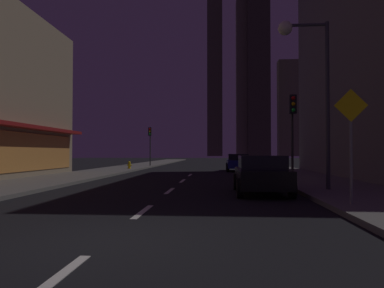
% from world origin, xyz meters
% --- Properties ---
extents(ground_plane, '(78.00, 136.00, 0.10)m').
position_xyz_m(ground_plane, '(0.00, 32.00, -0.05)').
color(ground_plane, black).
extents(sidewalk_right, '(4.00, 76.00, 0.15)m').
position_xyz_m(sidewalk_right, '(7.00, 32.00, 0.07)').
color(sidewalk_right, '#605E59').
rests_on(sidewalk_right, ground).
extents(sidewalk_left, '(4.00, 76.00, 0.15)m').
position_xyz_m(sidewalk_left, '(-7.00, 32.00, 0.07)').
color(sidewalk_left, '#605E59').
rests_on(sidewalk_left, ground).
extents(lane_marking_center, '(0.16, 23.00, 0.01)m').
position_xyz_m(lane_marking_center, '(0.00, 8.40, 0.01)').
color(lane_marking_center, silver).
rests_on(lane_marking_center, ground).
extents(skyscraper_distant_tall, '(6.80, 6.97, 70.54)m').
position_xyz_m(skyscraper_distant_tall, '(0.14, 158.70, 35.27)').
color(skyscraper_distant_tall, '#484436').
rests_on(skyscraper_distant_tall, ground).
extents(skyscraper_distant_mid, '(7.15, 7.49, 68.00)m').
position_xyz_m(skyscraper_distant_mid, '(13.10, 151.49, 34.00)').
color(skyscraper_distant_mid, '#5F5B47').
rests_on(skyscraper_distant_mid, ground).
extents(skyscraper_distant_short, '(8.99, 6.14, 76.55)m').
position_xyz_m(skyscraper_distant_short, '(18.43, 144.49, 38.27)').
color(skyscraper_distant_short, '#343227').
rests_on(skyscraper_distant_short, ground).
extents(skyscraper_distant_slender, '(8.62, 5.90, 42.37)m').
position_xyz_m(skyscraper_distant_slender, '(32.46, 156.30, 21.18)').
color(skyscraper_distant_slender, '#5D5846').
rests_on(skyscraper_distant_slender, ground).
extents(car_parked_near, '(1.98, 4.24, 1.45)m').
position_xyz_m(car_parked_near, '(3.60, 7.65, 0.74)').
color(car_parked_near, black).
rests_on(car_parked_near, ground).
extents(car_parked_far, '(1.98, 4.24, 1.45)m').
position_xyz_m(car_parked_far, '(3.60, 24.46, 0.74)').
color(car_parked_far, navy).
rests_on(car_parked_far, ground).
extents(fire_hydrant_far_left, '(0.42, 0.30, 0.65)m').
position_xyz_m(fire_hydrant_far_left, '(-5.90, 25.21, 0.45)').
color(fire_hydrant_far_left, gold).
rests_on(fire_hydrant_far_left, sidewalk_left).
extents(traffic_light_near_right, '(0.32, 0.48, 4.20)m').
position_xyz_m(traffic_light_near_right, '(5.50, 11.23, 3.19)').
color(traffic_light_near_right, '#2D2D2D').
rests_on(traffic_light_near_right, sidewalk_right).
extents(traffic_light_far_left, '(0.32, 0.48, 4.20)m').
position_xyz_m(traffic_light_far_left, '(-5.50, 32.68, 3.19)').
color(traffic_light_far_left, '#2D2D2D').
rests_on(traffic_light_far_left, sidewalk_left).
extents(street_lamp_right, '(1.96, 0.56, 6.58)m').
position_xyz_m(street_lamp_right, '(5.38, 8.08, 5.07)').
color(street_lamp_right, '#38383D').
rests_on(street_lamp_right, sidewalk_right).
extents(pedestrian_crossing_sign, '(0.91, 0.08, 3.15)m').
position_xyz_m(pedestrian_crossing_sign, '(5.60, 3.93, 2.02)').
color(pedestrian_crossing_sign, slate).
rests_on(pedestrian_crossing_sign, sidewalk_right).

